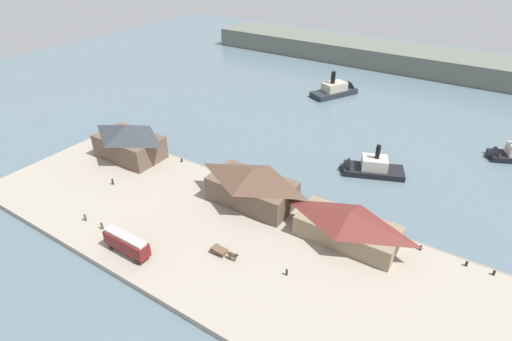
# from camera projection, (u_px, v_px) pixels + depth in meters

# --- Properties ---
(ground_plane) EXTENTS (320.00, 320.00, 0.00)m
(ground_plane) POSITION_uv_depth(u_px,v_px,m) (275.00, 185.00, 94.25)
(ground_plane) COLOR slate
(quay_promenade) EXTENTS (110.00, 36.00, 1.20)m
(quay_promenade) POSITION_uv_depth(u_px,v_px,m) (218.00, 235.00, 78.17)
(quay_promenade) COLOR #9E9384
(quay_promenade) RESTS_ON ground
(seawall_edge) EXTENTS (110.00, 0.80, 1.00)m
(seawall_edge) POSITION_uv_depth(u_px,v_px,m) (267.00, 191.00, 91.41)
(seawall_edge) COLOR gray
(seawall_edge) RESTS_ON ground
(ferry_shed_west_terminal) EXTENTS (16.85, 10.46, 8.96)m
(ferry_shed_west_terminal) POSITION_uv_depth(u_px,v_px,m) (129.00, 141.00, 101.37)
(ferry_shed_west_terminal) COLOR brown
(ferry_shed_west_terminal) RESTS_ON quay_promenade
(ferry_shed_east_terminal) EXTENTS (18.39, 10.13, 8.09)m
(ferry_shed_east_terminal) POSITION_uv_depth(u_px,v_px,m) (252.00, 186.00, 84.62)
(ferry_shed_east_terminal) COLOR brown
(ferry_shed_east_terminal) RESTS_ON quay_promenade
(ferry_shed_central_terminal) EXTENTS (19.03, 9.01, 6.57)m
(ferry_shed_central_terminal) POSITION_uv_depth(u_px,v_px,m) (348.00, 225.00, 74.54)
(ferry_shed_central_terminal) COLOR #847056
(ferry_shed_central_terminal) RESTS_ON quay_promenade
(street_tram) EXTENTS (9.56, 2.60, 4.04)m
(street_tram) POSITION_uv_depth(u_px,v_px,m) (126.00, 243.00, 71.85)
(street_tram) COLOR maroon
(street_tram) RESTS_ON quay_promenade
(horse_cart) EXTENTS (5.81, 1.67, 1.87)m
(horse_cart) POSITION_uv_depth(u_px,v_px,m) (224.00, 252.00, 72.00)
(horse_cart) COLOR brown
(horse_cart) RESTS_ON quay_promenade
(pedestrian_walking_east) EXTENTS (0.44, 0.44, 1.79)m
(pedestrian_walking_east) POSITION_uv_depth(u_px,v_px,m) (102.00, 226.00, 78.44)
(pedestrian_walking_east) COLOR #3D4C42
(pedestrian_walking_east) RESTS_ON quay_promenade
(pedestrian_by_tram) EXTENTS (0.39, 0.39, 1.57)m
(pedestrian_by_tram) POSITION_uv_depth(u_px,v_px,m) (103.00, 136.00, 112.39)
(pedestrian_by_tram) COLOR #232328
(pedestrian_by_tram) RESTS_ON quay_promenade
(pedestrian_walking_west) EXTENTS (0.38, 0.38, 1.52)m
(pedestrian_walking_west) POSITION_uv_depth(u_px,v_px,m) (287.00, 272.00, 68.06)
(pedestrian_walking_west) COLOR #232328
(pedestrian_walking_west) RESTS_ON quay_promenade
(pedestrian_near_east_shed) EXTENTS (0.43, 0.43, 1.72)m
(pedestrian_near_east_shed) POSITION_uv_depth(u_px,v_px,m) (113.00, 181.00, 92.07)
(pedestrian_near_east_shed) COLOR #232328
(pedestrian_near_east_shed) RESTS_ON quay_promenade
(pedestrian_near_west_shed) EXTENTS (0.44, 0.44, 1.77)m
(pedestrian_near_west_shed) POSITION_uv_depth(u_px,v_px,m) (85.00, 217.00, 80.70)
(pedestrian_near_west_shed) COLOR #3D4C42
(pedestrian_near_west_shed) RESTS_ON quay_promenade
(mooring_post_center_east) EXTENTS (0.44, 0.44, 0.90)m
(mooring_post_center_east) POSITION_uv_depth(u_px,v_px,m) (182.00, 160.00, 101.10)
(mooring_post_center_east) COLOR black
(mooring_post_center_east) RESTS_ON quay_promenade
(mooring_post_center_west) EXTENTS (0.44, 0.44, 0.90)m
(mooring_post_center_west) POSITION_uv_depth(u_px,v_px,m) (466.00, 264.00, 70.07)
(mooring_post_center_west) COLOR black
(mooring_post_center_west) RESTS_ON quay_promenade
(mooring_post_east) EXTENTS (0.44, 0.44, 0.90)m
(mooring_post_east) POSITION_uv_depth(u_px,v_px,m) (494.00, 273.00, 68.21)
(mooring_post_east) COLOR black
(mooring_post_east) RESTS_ON quay_promenade
(mooring_post_west) EXTENTS (0.44, 0.44, 0.90)m
(mooring_post_west) POSITION_uv_depth(u_px,v_px,m) (421.00, 248.00, 73.52)
(mooring_post_west) COLOR black
(mooring_post_west) RESTS_ON quay_promenade
(ferry_moored_east) EXTENTS (16.72, 11.28, 9.79)m
(ferry_moored_east) POSITION_uv_depth(u_px,v_px,m) (365.00, 168.00, 98.56)
(ferry_moored_east) COLOR black
(ferry_moored_east) RESTS_ON ground
(ferry_departing_north) EXTENTS (16.08, 11.03, 10.67)m
(ferry_departing_north) POSITION_uv_depth(u_px,v_px,m) (512.00, 154.00, 104.08)
(ferry_departing_north) COLOR black
(ferry_departing_north) RESTS_ON ground
(ferry_mid_harbor) EXTENTS (13.97, 19.31, 10.87)m
(ferry_mid_harbor) POSITION_uv_depth(u_px,v_px,m) (338.00, 90.00, 144.66)
(ferry_mid_harbor) COLOR #23282D
(ferry_mid_harbor) RESTS_ON ground
(far_headland) EXTENTS (180.00, 24.00, 8.00)m
(far_headland) POSITION_uv_depth(u_px,v_px,m) (407.00, 58.00, 171.05)
(far_headland) COLOR #60665B
(far_headland) RESTS_ON ground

